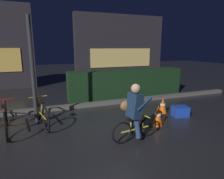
{
  "coord_description": "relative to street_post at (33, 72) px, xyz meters",
  "views": [
    {
      "loc": [
        -1.56,
        -4.03,
        1.98
      ],
      "look_at": [
        0.2,
        0.6,
        0.9
      ],
      "focal_mm": 31.11,
      "sensor_mm": 36.0,
      "label": 1
    }
  ],
  "objects": [
    {
      "name": "hedge_row",
      "position": [
        3.5,
        1.9,
        -0.83
      ],
      "size": [
        4.8,
        0.7,
        1.09
      ],
      "primitive_type": "cube",
      "color": "black",
      "rests_on": "ground"
    },
    {
      "name": "traffic_cone_near",
      "position": [
        2.88,
        -1.3,
        -1.11
      ],
      "size": [
        0.36,
        0.36,
        0.55
      ],
      "color": "black",
      "rests_on": "ground"
    },
    {
      "name": "ground_plane",
      "position": [
        1.7,
        -1.2,
        -1.37
      ],
      "size": [
        40.0,
        40.0,
        0.0
      ],
      "primitive_type": "plane",
      "color": "black"
    },
    {
      "name": "street_post",
      "position": [
        0.0,
        0.0,
        0.0
      ],
      "size": [
        0.1,
        0.1,
        2.75
      ],
      "primitive_type": "cylinder",
      "color": "#2D2D33",
      "rests_on": "ground"
    },
    {
      "name": "sidewalk_curb",
      "position": [
        1.7,
        1.0,
        -1.31
      ],
      "size": [
        12.0,
        0.24,
        0.12
      ],
      "primitive_type": "cube",
      "color": "#56544F",
      "rests_on": "ground"
    },
    {
      "name": "storefront_right",
      "position": [
        4.93,
        6.0,
        0.56
      ],
      "size": [
        5.59,
        0.54,
        3.89
      ],
      "color": "#262328",
      "rests_on": "ground"
    },
    {
      "name": "blue_crate",
      "position": [
        3.92,
        -0.9,
        -1.22
      ],
      "size": [
        0.49,
        0.39,
        0.3
      ],
      "primitive_type": "cube",
      "rotation": [
        0.0,
        0.0,
        -0.18
      ],
      "color": "#193DB7",
      "rests_on": "ground"
    },
    {
      "name": "traffic_cone_far",
      "position": [
        3.58,
        -0.51,
        -1.13
      ],
      "size": [
        0.36,
        0.36,
        0.5
      ],
      "color": "black",
      "rests_on": "ground"
    },
    {
      "name": "cyclist",
      "position": [
        1.98,
        -1.72,
        -0.74
      ],
      "size": [
        1.18,
        0.5,
        1.25
      ],
      "rotation": [
        0.0,
        0.0,
        0.15
      ],
      "color": "black",
      "rests_on": "ground"
    },
    {
      "name": "parked_bike_left_mid",
      "position": [
        -0.66,
        -0.35,
        -1.03
      ],
      "size": [
        0.46,
        1.64,
        0.76
      ],
      "rotation": [
        0.0,
        0.0,
        1.7
      ],
      "color": "black",
      "rests_on": "ground"
    },
    {
      "name": "parked_bike_center_left",
      "position": [
        0.12,
        -0.19,
        -1.04
      ],
      "size": [
        0.46,
        1.54,
        0.72
      ],
      "rotation": [
        0.0,
        0.0,
        1.77
      ],
      "color": "black",
      "rests_on": "ground"
    }
  ]
}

